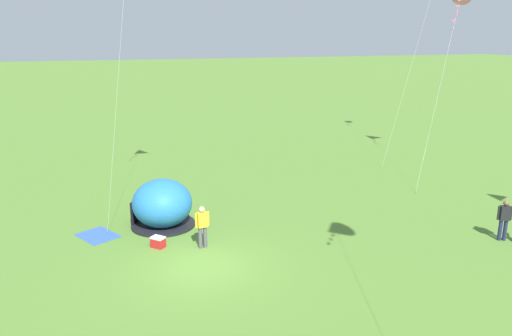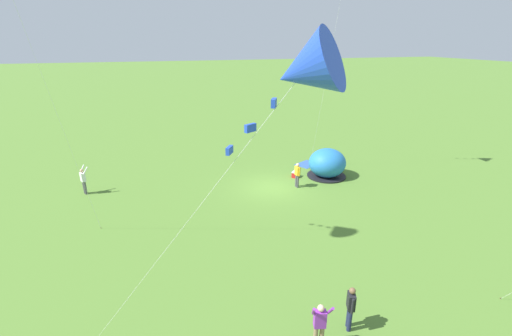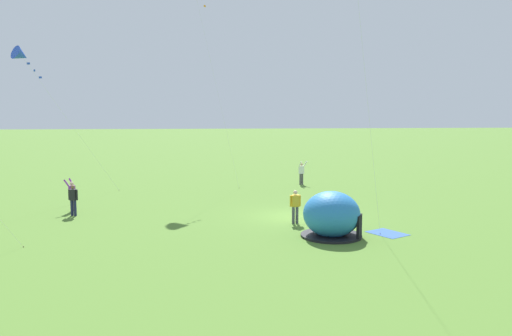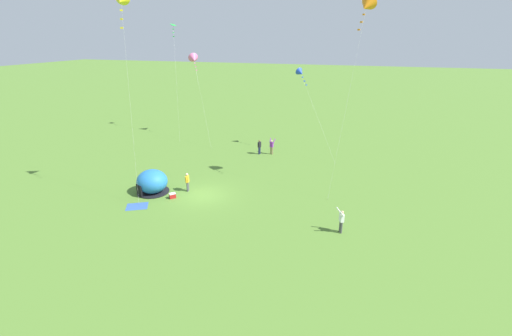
% 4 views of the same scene
% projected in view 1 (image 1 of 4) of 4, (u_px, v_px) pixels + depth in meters
% --- Properties ---
extents(ground_plane, '(300.00, 300.00, 0.00)m').
position_uv_depth(ground_plane, '(203.00, 268.00, 18.10)').
color(ground_plane, '#517A2D').
extents(popup_tent, '(2.81, 2.81, 2.10)m').
position_uv_depth(popup_tent, '(162.00, 204.00, 21.79)').
color(popup_tent, '#2672BF').
rests_on(popup_tent, ground).
extents(picnic_blanket, '(2.11, 1.95, 0.01)m').
position_uv_depth(picnic_blanket, '(98.00, 236.00, 20.94)').
color(picnic_blanket, '#3359A5').
rests_on(picnic_blanket, ground).
extents(cooler_box, '(0.64, 0.63, 0.44)m').
position_uv_depth(cooler_box, '(158.00, 242.00, 19.77)').
color(cooler_box, red).
rests_on(cooler_box, ground).
extents(person_with_toddler, '(0.36, 0.55, 1.72)m').
position_uv_depth(person_with_toddler, '(504.00, 218.00, 20.25)').
color(person_with_toddler, '#1E2347').
rests_on(person_with_toddler, ground).
extents(person_far_back, '(0.29, 0.59, 1.72)m').
position_uv_depth(person_far_back, '(202.00, 225.00, 19.54)').
color(person_far_back, '#4C4C51').
rests_on(person_far_back, ground).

